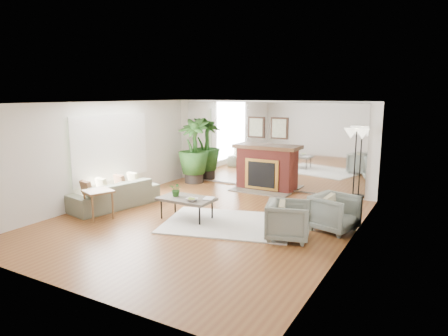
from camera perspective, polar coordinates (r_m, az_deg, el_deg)
The scene contains 18 objects.
ground at distance 8.61m, azimuth -3.13°, elevation -7.60°, with size 7.00×7.00×0.00m, color brown.
wall_left at distance 10.22m, azimuth -17.49°, elevation 2.01°, with size 0.02×7.00×2.50m, color silver.
wall_right at distance 7.18m, azimuth 17.34°, elevation -1.41°, with size 0.02×7.00×2.50m, color silver.
wall_back at distance 11.37m, azimuth 6.32°, elevation 3.24°, with size 6.00×0.02×2.50m, color silver.
mirror_panel at distance 11.35m, azimuth 6.28°, elevation 3.23°, with size 5.40×0.04×2.40m, color silver.
window_panel at distance 10.46m, azimuth -15.82°, elevation 2.83°, with size 0.04×2.40×1.50m, color #B2E09E.
fireplace at distance 11.25m, azimuth 5.80°, elevation 0.13°, with size 1.85×0.83×2.05m.
area_rug at distance 8.42m, azimuth 0.54°, elevation -7.90°, with size 2.62×1.87×0.03m, color white.
coffee_table at distance 8.66m, azimuth -5.37°, elevation -4.51°, with size 1.19×0.70×0.48m.
sofa at distance 9.94m, azimuth -15.39°, elevation -3.62°, with size 2.15×0.84×0.63m, color #6D725B.
armchair_back at distance 8.22m, azimuth 15.51°, elevation -6.20°, with size 0.78×0.80×0.73m, color gray.
armchair_front at distance 7.56m, azimuth 9.14°, elevation -7.44°, with size 0.77×0.79×0.72m, color gray.
side_table at distance 9.07m, azimuth -17.53°, elevation -3.68°, with size 0.71×0.71×0.63m.
potted_ficus at distance 12.13m, azimuth -4.36°, elevation 2.78°, with size 1.02×1.02×1.97m.
floor_lamp at distance 10.23m, azimuth 18.37°, elevation 3.86°, with size 0.60×0.34×1.86m.
tabletop_plant at distance 8.76m, azimuth -6.82°, elevation -3.05°, with size 0.28×0.24×0.31m, color #376525.
fruit_bowl at distance 8.39m, azimuth -4.63°, elevation -4.51°, with size 0.24×0.24×0.06m, color brown.
book at distance 8.55m, azimuth -2.89°, elevation -4.33°, with size 0.22×0.29×0.02m, color brown.
Camera 1 is at (4.42, -6.89, 2.67)m, focal length 32.00 mm.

